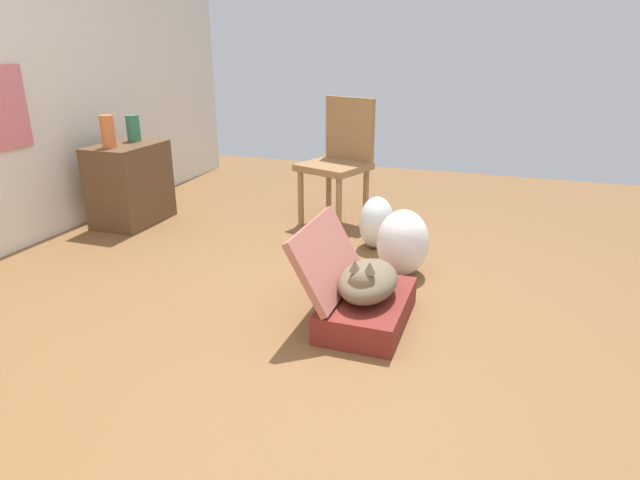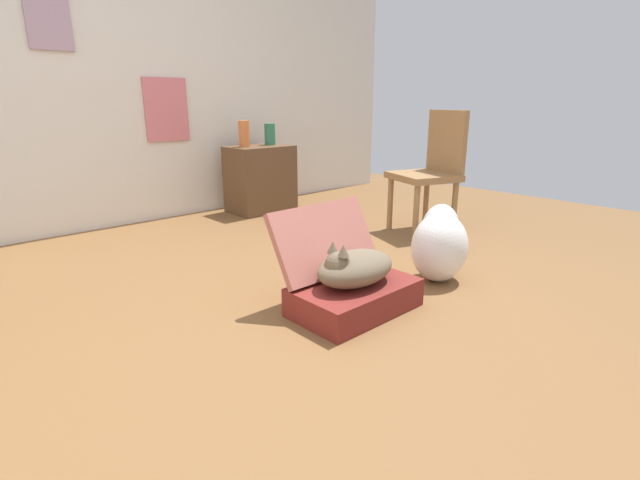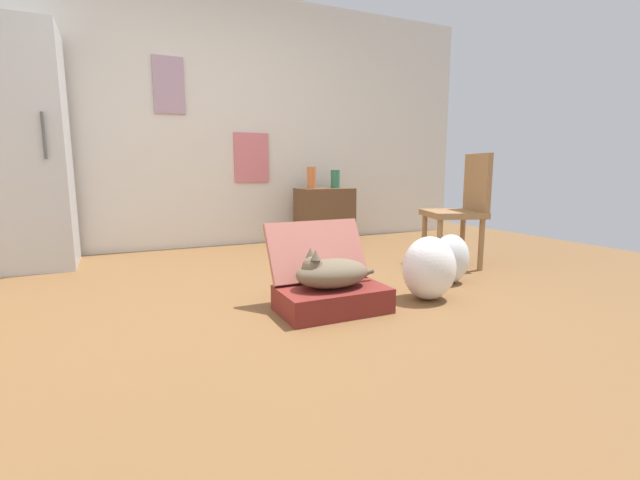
% 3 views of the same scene
% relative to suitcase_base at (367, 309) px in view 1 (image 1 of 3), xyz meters
% --- Properties ---
extents(ground_plane, '(7.68, 7.68, 0.00)m').
position_rel_suitcase_base_xyz_m(ground_plane, '(-0.27, 0.28, -0.07)').
color(ground_plane, brown).
rests_on(ground_plane, ground).
extents(suitcase_base, '(0.62, 0.39, 0.14)m').
position_rel_suitcase_base_xyz_m(suitcase_base, '(0.00, 0.00, 0.00)').
color(suitcase_base, maroon).
rests_on(suitcase_base, ground).
extents(suitcase_lid, '(0.62, 0.22, 0.36)m').
position_rel_suitcase_base_xyz_m(suitcase_lid, '(0.00, 0.21, 0.25)').
color(suitcase_lid, '#B26356').
rests_on(suitcase_lid, suitcase_base).
extents(cat, '(0.52, 0.28, 0.24)m').
position_rel_suitcase_base_xyz_m(cat, '(-0.01, 0.00, 0.16)').
color(cat, brown).
rests_on(cat, suitcase_base).
extents(plastic_bag_white, '(0.35, 0.31, 0.40)m').
position_rel_suitcase_base_xyz_m(plastic_bag_white, '(0.66, -0.04, 0.13)').
color(plastic_bag_white, white).
rests_on(plastic_bag_white, ground).
extents(plastic_bag_clear, '(0.29, 0.23, 0.35)m').
position_rel_suitcase_base_xyz_m(plastic_bag_clear, '(1.06, 0.22, 0.11)').
color(plastic_bag_clear, silver).
rests_on(plastic_bag_clear, ground).
extents(side_table, '(0.58, 0.39, 0.61)m').
position_rel_suitcase_base_xyz_m(side_table, '(0.97, 2.13, 0.23)').
color(side_table, brown).
rests_on(side_table, ground).
extents(vase_tall, '(0.10, 0.10, 0.23)m').
position_rel_suitcase_base_xyz_m(vase_tall, '(0.82, 2.15, 0.65)').
color(vase_tall, '#CC6B38').
rests_on(vase_tall, side_table).
extents(vase_short, '(0.10, 0.10, 0.20)m').
position_rel_suitcase_base_xyz_m(vase_short, '(1.11, 2.16, 0.64)').
color(vase_short, '#2D7051').
rests_on(vase_short, side_table).
extents(chair, '(0.56, 0.57, 0.94)m').
position_rel_suitcase_base_xyz_m(chair, '(1.52, 0.63, 0.44)').
color(chair, olive).
rests_on(chair, ground).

